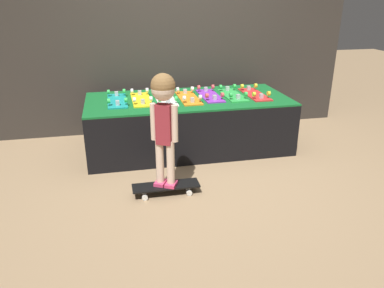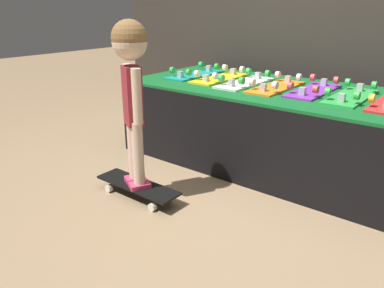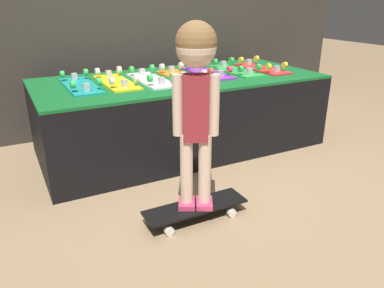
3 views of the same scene
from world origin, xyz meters
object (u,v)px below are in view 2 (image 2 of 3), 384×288
skateboard_on_floor (138,187)px  skateboard_green_on_rack (351,95)px  skateboard_teal_on_rack (195,74)px  child (131,74)px  skateboard_purple_on_rack (314,89)px  skateboard_orange_on_rack (276,86)px  skateboard_yellow_on_rack (220,77)px  skateboard_white_on_rack (245,82)px

skateboard_on_floor → skateboard_green_on_rack: bearing=47.9°
skateboard_teal_on_rack → child: 1.17m
child → skateboard_purple_on_rack: bearing=84.8°
skateboard_green_on_rack → skateboard_on_floor: skateboard_green_on_rack is taller
skateboard_orange_on_rack → skateboard_green_on_rack: size_ratio=1.00×
skateboard_yellow_on_rack → skateboard_white_on_rack: 0.27m
skateboard_yellow_on_rack → child: bearing=-84.6°
skateboard_white_on_rack → skateboard_orange_on_rack: same height
skateboard_green_on_rack → skateboard_white_on_rack: bearing=-178.5°
skateboard_green_on_rack → skateboard_teal_on_rack: bearing=178.8°
skateboard_purple_on_rack → skateboard_green_on_rack: bearing=-5.5°
skateboard_purple_on_rack → skateboard_green_on_rack: (0.27, -0.03, 0.00)m
skateboard_orange_on_rack → child: 1.15m
skateboard_white_on_rack → skateboard_on_floor: bearing=-98.9°
child → skateboard_on_floor: bearing=27.4°
skateboard_green_on_rack → child: size_ratio=0.60×
skateboard_orange_on_rack → skateboard_yellow_on_rack: bearing=175.0°
skateboard_yellow_on_rack → skateboard_green_on_rack: same height
skateboard_teal_on_rack → skateboard_orange_on_rack: same height
skateboard_yellow_on_rack → skateboard_green_on_rack: bearing=-1.2°
skateboard_teal_on_rack → skateboard_green_on_rack: (1.34, -0.03, 0.00)m
skateboard_yellow_on_rack → skateboard_on_floor: skateboard_yellow_on_rack is taller
skateboard_teal_on_rack → child: size_ratio=0.60×
skateboard_yellow_on_rack → skateboard_on_floor: size_ratio=1.00×
skateboard_white_on_rack → skateboard_orange_on_rack: 0.27m
skateboard_purple_on_rack → child: size_ratio=0.60×
skateboard_white_on_rack → skateboard_teal_on_rack: bearing=174.7°
skateboard_white_on_rack → child: 1.08m
skateboard_white_on_rack → skateboard_yellow_on_rack: bearing=170.5°
skateboard_white_on_rack → child: (-0.16, -1.05, 0.18)m
skateboard_yellow_on_rack → child: (0.10, -1.09, 0.18)m
skateboard_on_floor → skateboard_yellow_on_rack: bearing=95.4°
skateboard_teal_on_rack → skateboard_orange_on_rack: bearing=-3.7°
skateboard_purple_on_rack → skateboard_green_on_rack: same height
skateboard_teal_on_rack → skateboard_purple_on_rack: bearing=-0.1°
skateboard_orange_on_rack → skateboard_purple_on_rack: bearing=10.5°
skateboard_yellow_on_rack → skateboard_orange_on_rack: size_ratio=1.00×
skateboard_orange_on_rack → skateboard_on_floor: 1.26m
skateboard_yellow_on_rack → skateboard_white_on_rack: same height
skateboard_teal_on_rack → skateboard_yellow_on_rack: (0.27, -0.01, 0.00)m
skateboard_white_on_rack → skateboard_orange_on_rack: size_ratio=1.00×
skateboard_teal_on_rack → skateboard_green_on_rack: size_ratio=1.00×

